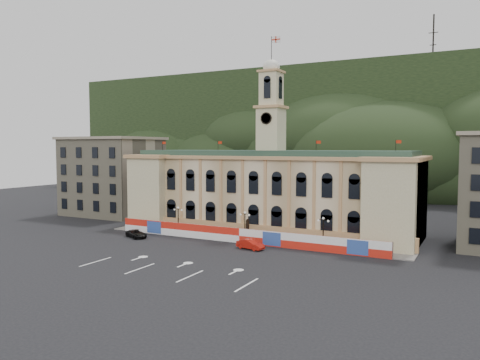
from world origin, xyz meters
The scene contains 13 objects.
ground centered at (0.00, 0.00, 0.00)m, with size 260.00×260.00×0.00m, color black.
lane_markings centered at (0.00, -5.00, 0.00)m, with size 26.00×10.00×0.02m, color white, non-canonical shape.
hill_ridge centered at (0.03, 121.99, 19.48)m, with size 230.00×80.00×64.00m.
city_hall centered at (0.00, 27.63, 7.85)m, with size 56.20×17.60×37.10m.
side_building_left centered at (-43.00, 30.93, 9.33)m, with size 21.00×17.00×18.60m.
hoarding_fence centered at (0.06, 15.07, 1.25)m, with size 50.00×0.44×2.50m.
pavement centered at (0.00, 17.75, 0.08)m, with size 56.00×5.50×0.16m, color slate.
statue centered at (0.00, 18.00, 1.19)m, with size 1.40×1.40×3.72m.
lamp_left centered at (-14.00, 17.00, 3.07)m, with size 1.96×0.44×5.15m.
lamp_center centered at (0.00, 17.00, 3.07)m, with size 1.96×0.44×5.15m.
lamp_right centered at (14.00, 17.00, 3.07)m, with size 1.96×0.44×5.15m.
red_sedan centered at (3.80, 11.52, 0.78)m, with size 5.00×2.65×1.57m, color #AE160C.
black_suv centered at (-18.60, 10.58, 0.70)m, with size 5.54×4.23×1.40m, color black.
Camera 1 is at (36.41, -54.28, 16.26)m, focal length 35.00 mm.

